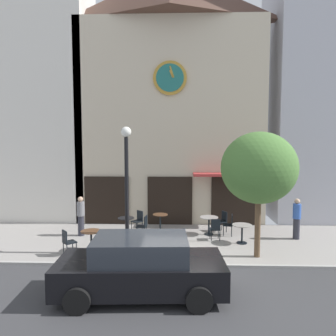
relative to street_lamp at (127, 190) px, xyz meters
name	(u,v)px	position (x,y,z in m)	size (l,w,h in m)	color
ground_plane	(180,277)	(1.87, -1.89, -2.31)	(25.04, 12.03, 0.13)	gray
clock_building	(171,93)	(1.41, 5.25, 4.09)	(9.13, 3.56, 12.32)	beige
neighbor_building_left	(25,83)	(-6.19, 5.64, 4.71)	(6.80, 3.06, 13.99)	silver
neighbor_building_right	(324,73)	(9.33, 6.18, 5.24)	(5.56, 4.14, 15.05)	#B2B2BC
street_lamp	(127,190)	(0.00, 0.00, 0.00)	(0.36, 0.36, 4.51)	black
street_tree	(259,168)	(4.55, -0.17, 0.80)	(2.58, 2.32, 4.33)	brown
cafe_table_leftmost	(91,236)	(-1.36, 0.24, -1.75)	(0.75, 0.75, 0.74)	black
cafe_table_center_left	(126,223)	(-0.41, 2.22, -1.76)	(0.70, 0.70, 0.75)	black
cafe_table_rightmost	(160,219)	(1.01, 2.95, -1.77)	(0.67, 0.67, 0.75)	black
cafe_table_near_curb	(209,221)	(3.12, 2.43, -1.72)	(0.78, 0.78, 0.76)	black
cafe_table_center	(242,230)	(4.31, 1.29, -1.74)	(0.77, 0.77, 0.74)	black
cafe_chair_by_entrance	(230,223)	(3.99, 2.33, -1.76)	(0.46, 0.46, 0.90)	black
cafe_chair_under_awning	(215,228)	(3.30, 1.60, -1.76)	(0.42, 0.42, 0.90)	black
cafe_chair_near_tree	(67,240)	(-2.07, -0.25, -1.76)	(0.56, 0.56, 0.90)	black
cafe_chair_curbside	(138,219)	(0.03, 2.88, -1.76)	(0.57, 0.57, 0.90)	black
cafe_chair_corner	(223,220)	(3.77, 2.90, -1.76)	(0.54, 0.54, 0.90)	black
cafe_chair_facing_street	(143,225)	(0.36, 1.95, -1.76)	(0.46, 0.46, 0.90)	black
pedestrian_blue	(297,218)	(6.65, 1.93, -1.42)	(0.35, 0.35, 1.67)	#2D2D38
pedestrian_grey	(81,216)	(-2.31, 2.09, -1.42)	(0.44, 0.44, 1.67)	#2D2D38
parked_car_black	(141,267)	(0.85, -3.11, -1.53)	(4.39, 2.20, 1.55)	black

